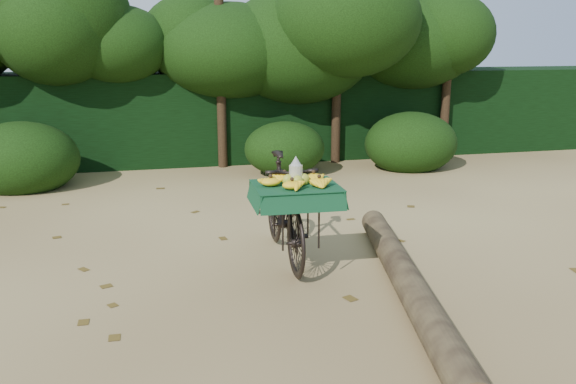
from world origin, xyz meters
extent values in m
plane|color=tan|center=(0.00, 0.00, 0.00)|extent=(80.00, 80.00, 0.00)
imported|color=black|center=(0.47, -0.01, 0.59)|extent=(0.62, 1.99, 1.19)
cube|color=black|center=(0.45, -0.61, 0.97)|extent=(0.44, 0.54, 0.03)
cube|color=#124624|center=(0.45, -0.61, 0.99)|extent=(0.88, 0.74, 0.01)
ellipsoid|color=#989F26|center=(0.53, -0.61, 1.05)|extent=(0.11, 0.09, 0.13)
ellipsoid|color=#989F26|center=(0.45, -0.54, 1.05)|extent=(0.11, 0.09, 0.13)
ellipsoid|color=#989F26|center=(0.37, -0.61, 1.05)|extent=(0.11, 0.09, 0.13)
ellipsoid|color=#989F26|center=(0.45, -0.68, 1.05)|extent=(0.11, 0.09, 0.13)
cylinder|color=#EAE5C6|center=(0.45, -0.60, 1.11)|extent=(0.14, 0.14, 0.18)
cylinder|color=brown|center=(1.39, -1.32, 0.15)|extent=(1.14, 4.04, 0.29)
cube|color=black|center=(0.00, 6.30, 0.90)|extent=(26.00, 1.80, 1.80)
camera|label=1|loc=(-1.04, -6.40, 2.41)|focal=38.00mm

